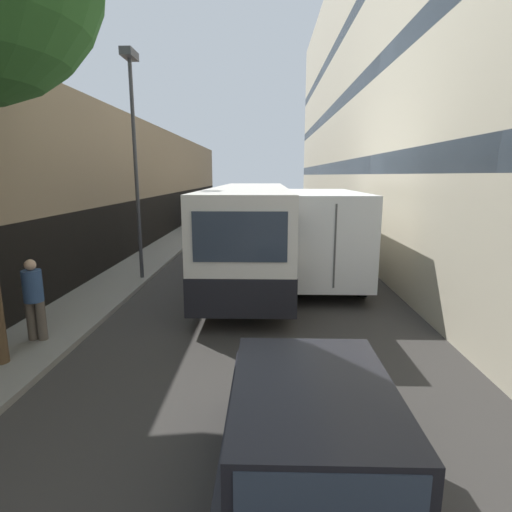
{
  "coord_description": "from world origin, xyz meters",
  "views": [
    {
      "loc": [
        0.31,
        1.53,
        3.53
      ],
      "look_at": [
        0.06,
        11.02,
        1.6
      ],
      "focal_mm": 28.0,
      "sensor_mm": 36.0,
      "label": 1
    }
  ],
  "objects_px": {
    "panel_van": "(223,212)",
    "street_lamp": "(133,126)",
    "car_hatchback": "(313,451)",
    "pedestrian": "(34,297)",
    "bus": "(251,228)",
    "box_truck": "(318,231)"
  },
  "relations": [
    {
      "from": "panel_van",
      "to": "street_lamp",
      "type": "bearing_deg",
      "value": -95.57
    },
    {
      "from": "car_hatchback",
      "to": "street_lamp",
      "type": "xyz_separation_m",
      "value": [
        -4.71,
        9.36,
        4.32
      ]
    },
    {
      "from": "pedestrian",
      "to": "car_hatchback",
      "type": "bearing_deg",
      "value": -37.8
    },
    {
      "from": "bus",
      "to": "box_truck",
      "type": "xyz_separation_m",
      "value": [
        2.34,
        -0.45,
        -0.03
      ]
    },
    {
      "from": "panel_van",
      "to": "street_lamp",
      "type": "height_order",
      "value": "street_lamp"
    },
    {
      "from": "car_hatchback",
      "to": "street_lamp",
      "type": "distance_m",
      "value": 11.33
    },
    {
      "from": "bus",
      "to": "box_truck",
      "type": "height_order",
      "value": "bus"
    },
    {
      "from": "pedestrian",
      "to": "street_lamp",
      "type": "bearing_deg",
      "value": 83.57
    },
    {
      "from": "bus",
      "to": "panel_van",
      "type": "xyz_separation_m",
      "value": [
        -2.33,
        12.42,
        -0.54
      ]
    },
    {
      "from": "box_truck",
      "to": "car_hatchback",
      "type": "bearing_deg",
      "value": -97.25
    },
    {
      "from": "bus",
      "to": "street_lamp",
      "type": "bearing_deg",
      "value": -162.06
    },
    {
      "from": "box_truck",
      "to": "pedestrian",
      "type": "relative_size",
      "value": 4.33
    },
    {
      "from": "panel_van",
      "to": "street_lamp",
      "type": "xyz_separation_m",
      "value": [
        -1.33,
        -13.6,
        3.93
      ]
    },
    {
      "from": "panel_van",
      "to": "pedestrian",
      "type": "distance_m",
      "value": 18.94
    },
    {
      "from": "car_hatchback",
      "to": "pedestrian",
      "type": "relative_size",
      "value": 2.48
    },
    {
      "from": "panel_van",
      "to": "street_lamp",
      "type": "relative_size",
      "value": 0.67
    },
    {
      "from": "car_hatchback",
      "to": "street_lamp",
      "type": "height_order",
      "value": "street_lamp"
    },
    {
      "from": "car_hatchback",
      "to": "street_lamp",
      "type": "relative_size",
      "value": 0.6
    },
    {
      "from": "panel_van",
      "to": "bus",
      "type": "bearing_deg",
      "value": -79.38
    },
    {
      "from": "car_hatchback",
      "to": "panel_van",
      "type": "bearing_deg",
      "value": 98.39
    },
    {
      "from": "car_hatchback",
      "to": "bus",
      "type": "bearing_deg",
      "value": 95.72
    },
    {
      "from": "bus",
      "to": "pedestrian",
      "type": "height_order",
      "value": "bus"
    }
  ]
}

